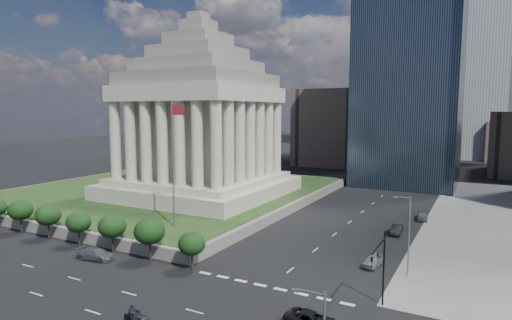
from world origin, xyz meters
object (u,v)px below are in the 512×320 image
Objects in this scene: war_memorial at (200,105)px; parked_sedan_far at (422,216)px; motorcycle_lead at (137,320)px; street_lamp_north at (408,231)px; motorcycle_trail at (132,315)px; traffic_signal_ne at (380,262)px; parked_sedan_mid at (397,230)px; parked_sedan_near at (373,260)px; flagpole at (174,157)px; suv_grey at (96,254)px.

war_memorial reaches higher than parked_sedan_far.
street_lamp_north is at bearing 44.45° from motorcycle_lead.
motorcycle_trail is (-19.00, -54.81, 0.26)m from parked_sedan_far.
traffic_signal_ne is 41.24m from parked_sedan_far.
parked_sedan_far is (2.50, 11.82, 0.02)m from parked_sedan_mid.
motorcycle_lead reaches higher than parked_sedan_near.
parked_sedan_far is (33.33, 30.68, -12.34)m from flagpole.
war_memorial is at bearing 111.45° from motorcycle_lead.
parked_sedan_mid is (43.00, -5.14, -20.64)m from war_memorial.
traffic_signal_ne is at bearing -16.71° from flagpole.
parked_sedan_near is 1.57× the size of motorcycle_lead.
parked_sedan_mid is 1.60× the size of motorcycle_lead.
suv_grey is at bearing -76.41° from war_memorial.
suv_grey reaches higher than parked_sedan_far.
traffic_signal_ne is 1.76× the size of parked_sedan_far.
war_memorial is at bearing 170.91° from parked_sedan_mid.
parked_sedan_near is (-4.33, 1.48, -4.89)m from street_lamp_north.
suv_grey is at bearing -147.03° from parked_sedan_near.
motorcycle_lead is at bearing -111.61° from parked_sedan_mid.
motorcycle_lead is (-18.78, -14.39, -4.18)m from traffic_signal_ne.
motorcycle_trail is (17.55, -11.13, 0.24)m from suv_grey.
flagpole is 35.95m from street_lamp_north.
traffic_signal_ne reaches higher than motorcycle_trail.
motorcycle_lead is at bearing -142.54° from traffic_signal_ne.
street_lamp_north is 19.02m from parked_sedan_mid.
war_memorial is at bearing 143.58° from traffic_signal_ne.
parked_sedan_far is at bearing 86.59° from motorcycle_trail.
parked_sedan_far is (36.55, 43.68, -0.02)m from suv_grey.
traffic_signal_ne is at bearing -94.19° from street_lamp_north.
suv_grey is 22.12m from motorcycle_lead.
war_memorial reaches higher than parked_sedan_mid.
parked_sedan_far reaches higher than parked_sedan_near.
parked_sedan_mid is at bearing 98.53° from parked_sedan_near.
war_memorial is at bearing 6.03° from suv_grey.
war_memorial reaches higher than traffic_signal_ne.
war_memorial is 58.59m from motorcycle_trail.
flagpole is at bearing -63.11° from war_memorial.
suv_grey is (-38.38, -14.00, -4.87)m from street_lamp_north.
traffic_signal_ne is at bearing -93.48° from parked_sedan_far.
motorcycle_lead is (-15.28, -43.56, 0.31)m from parked_sedan_mid.
motorcycle_trail is (-16.50, -26.60, 0.27)m from parked_sedan_near.
parked_sedan_mid is at bearing -6.81° from war_memorial.
parked_sedan_mid is 46.16m from motorcycle_lead.
motorcycle_trail is at bearing -129.66° from street_lamp_north.
parked_sedan_near is (-3.50, 12.78, -4.48)m from traffic_signal_ne.
parked_sedan_near is at bearing 73.90° from motorcycle_trail.
parked_sedan_far is (-1.83, 29.68, -4.89)m from street_lamp_north.
parked_sedan_near is 0.99× the size of parked_sedan_far.
street_lamp_north is 1.84× the size of suv_grey.
flagpole is 36.69m from traffic_signal_ne.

